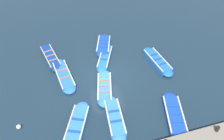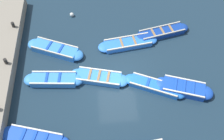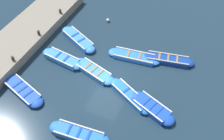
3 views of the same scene
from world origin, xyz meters
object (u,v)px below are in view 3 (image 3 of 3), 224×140
Objects in this scene: bollard_mid_north at (39,33)px; buoy_yellow_far at (108,20)px; boat_broadside at (168,59)px; boat_mid_row at (23,91)px; boat_outer_right at (130,96)px; boat_alongside at (94,71)px; boat_outer_left at (134,56)px; boat_near_quay at (62,59)px; bollard_north at (60,11)px; boat_end_of_row at (78,39)px; boat_far_corner at (152,108)px; buoy_orange_near at (50,50)px; bollard_mid_south at (13,58)px; boat_bow_out at (79,134)px.

buoy_yellow_far is at bearing -129.05° from bollard_mid_north.
boat_broadside reaches higher than boat_mid_row.
boat_broadside is (-1.26, -4.18, 0.01)m from boat_outer_right.
boat_outer_left is at bearing -128.14° from boat_alongside.
bollard_north reaches higher than boat_near_quay.
boat_end_of_row reaches higher than boat_near_quay.
buoy_yellow_far is at bearing -46.77° from boat_far_corner.
boat_alongside is at bearing 178.91° from boat_near_quay.
bollard_north is at bearing -70.13° from buoy_orange_near.
boat_broadside reaches higher than boat_alongside.
bollard_mid_south is at bearing 28.47° from boat_broadside.
boat_far_corner reaches higher than boat_outer_right.
boat_bow_out reaches higher than boat_outer_left.
boat_mid_row is 5.04m from bollard_mid_north.
boat_broadside reaches higher than boat_outer_right.
bollard_mid_south is (1.90, -1.58, 0.73)m from boat_mid_row.
boat_near_quay reaches higher than boat_alongside.
buoy_yellow_far is at bearing -100.22° from boat_near_quay.
buoy_yellow_far is (-1.01, -3.26, -0.06)m from boat_end_of_row.
bollard_mid_south is at bearing 31.54° from boat_outer_left.
buoy_orange_near is at bearing 19.13° from boat_outer_left.
boat_bow_out is 7.27m from boat_outer_left.
boat_far_corner is at bearing 169.41° from buoy_orange_near.
boat_broadside is 11.13× the size of bollard_mid_south.
boat_near_quay is at bearing -1.09° from boat_alongside.
boat_broadside is 2.49m from boat_outer_left.
bollard_north is (7.34, -1.55, 0.75)m from boat_outer_left.
boat_near_quay is 0.98× the size of boat_alongside.
boat_outer_right is at bearing 167.08° from bollard_mid_north.
boat_mid_row is (4.97, -1.16, -0.03)m from boat_bow_out.
bollard_mid_south reaches higher than boat_bow_out.
bollard_north is at bearing -4.62° from boat_broadside.
boat_broadside is 1.09× the size of boat_alongside.
bollard_mid_south is (0.00, 3.03, 0.00)m from bollard_mid_north.
boat_outer_right is at bearing 108.10° from boat_outer_left.
boat_mid_row is at bearing 48.21° from boat_outer_left.
boat_outer_right is 8.56m from bollard_mid_south.
buoy_yellow_far is at bearing -115.97° from bollard_mid_south.
boat_mid_row is at bearing 45.79° from boat_alongside.
boat_outer_left is (-4.66, -2.52, -0.04)m from boat_near_quay.
boat_near_quay is 0.87× the size of boat_outer_left.
boat_alongside is at bearing -134.21° from boat_mid_row.
bollard_north is 3.03m from bollard_mid_north.
boat_end_of_row is 0.98× the size of boat_broadside.
boat_near_quay reaches higher than buoy_orange_near.
boat_outer_right is at bearing 169.46° from buoy_orange_near.
boat_mid_row is 0.96× the size of boat_outer_left.
boat_outer_right is 10.15× the size of bollard_mid_north.
boat_broadside is 1.11× the size of boat_near_quay.
boat_outer_right is at bearing 73.26° from boat_broadside.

